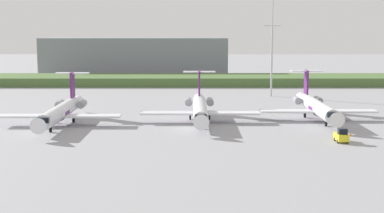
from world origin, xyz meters
name	(u,v)px	position (x,y,z in m)	size (l,w,h in m)	color
ground_plane	(192,105)	(0.00, 30.00, 0.00)	(500.00, 500.00, 0.00)	#939399
grass_berm	(191,80)	(0.00, 77.85, 1.39)	(320.00, 20.00, 2.78)	#4C6B38
regional_jet_nearest	(58,111)	(-25.17, 4.24, 2.54)	(22.81, 31.00, 9.00)	silver
regional_jet_second	(197,108)	(1.06, 7.70, 2.54)	(22.81, 31.00, 9.00)	silver
regional_jet_third	(314,106)	(24.35, 10.15, 2.54)	(22.81, 31.00, 9.00)	silver
antenna_mast	(269,52)	(20.58, 46.82, 11.73)	(4.40, 0.50, 28.47)	#B2B2B7
distant_hangar	(134,57)	(-21.54, 108.77, 7.20)	(67.65, 25.31, 14.41)	gray
baggage_tug	(339,136)	(23.34, -12.08, 1.00)	(1.72, 3.20, 2.30)	yellow
safety_cone_front_marker	(331,134)	(23.41, -7.12, 0.28)	(0.44, 0.44, 0.55)	orange
safety_cone_mid_marker	(348,134)	(26.26, -7.09, 0.28)	(0.44, 0.44, 0.55)	orange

